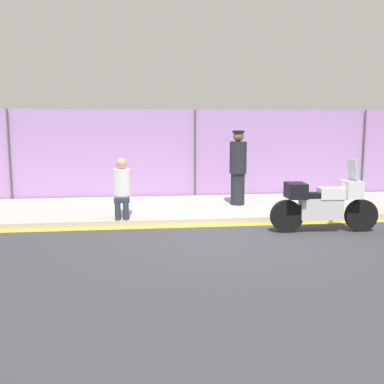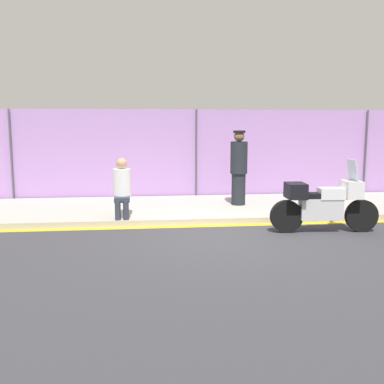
{
  "view_description": "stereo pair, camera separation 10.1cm",
  "coord_description": "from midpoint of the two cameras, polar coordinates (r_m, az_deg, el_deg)",
  "views": [
    {
      "loc": [
        -1.63,
        -8.18,
        2.1
      ],
      "look_at": [
        -0.48,
        1.07,
        0.7
      ],
      "focal_mm": 42.0,
      "sensor_mm": 36.0,
      "label": 1
    },
    {
      "loc": [
        -1.53,
        -8.2,
        2.1
      ],
      "look_at": [
        -0.48,
        1.07,
        0.7
      ],
      "focal_mm": 42.0,
      "sensor_mm": 36.0,
      "label": 2
    }
  ],
  "objects": [
    {
      "name": "ground_plane",
      "position": [
        8.6,
        3.73,
        -5.63
      ],
      "size": [
        120.0,
        120.0,
        0.0
      ],
      "primitive_type": "plane",
      "color": "#38383D"
    },
    {
      "name": "motorcycle",
      "position": [
        9.2,
        16.07,
        -1.33
      ],
      "size": [
        2.15,
        0.59,
        1.44
      ],
      "rotation": [
        0.0,
        0.0,
        -0.07
      ],
      "color": "black",
      "rests_on": "ground_plane"
    },
    {
      "name": "curb_paint_stripe",
      "position": [
        9.46,
        2.7,
        -4.3
      ],
      "size": [
        36.92,
        0.18,
        0.01
      ],
      "color": "gold",
      "rests_on": "ground_plane"
    },
    {
      "name": "officer_standing",
      "position": [
        11.13,
        5.6,
        3.16
      ],
      "size": [
        0.42,
        0.42,
        1.83
      ],
      "color": "#1E2328",
      "rests_on": "sidewalk"
    },
    {
      "name": "sidewalk",
      "position": [
        11.1,
        1.21,
        -2.04
      ],
      "size": [
        36.92,
        3.23,
        0.13
      ],
      "color": "#ADA89E",
      "rests_on": "ground_plane"
    },
    {
      "name": "person_seated_on_curb",
      "position": [
        9.72,
        -9.2,
        0.91
      ],
      "size": [
        0.38,
        0.65,
        1.27
      ],
      "color": "#2D3342",
      "rests_on": "sidewalk"
    },
    {
      "name": "storefront_fence",
      "position": [
        12.63,
        0.1,
        4.71
      ],
      "size": [
        35.08,
        0.17,
        2.52
      ],
      "color": "#AD7FC6",
      "rests_on": "ground_plane"
    }
  ]
}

